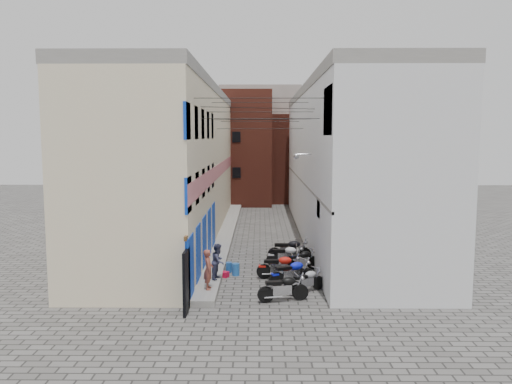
{
  "coord_description": "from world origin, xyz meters",
  "views": [
    {
      "loc": [
        0.02,
        -17.09,
        6.07
      ],
      "look_at": [
        -0.22,
        10.27,
        3.0
      ],
      "focal_mm": 35.0,
      "sensor_mm": 36.0,
      "label": 1
    }
  ],
  "objects_px": {
    "motorcycle_d": "(280,265)",
    "motorcycle_e": "(302,259)",
    "red_crate": "(224,274)",
    "motorcycle_a": "(283,287)",
    "motorcycle_f": "(286,254)",
    "motorcycle_c": "(292,271)",
    "person_a": "(208,269)",
    "water_jug_far": "(229,267)",
    "motorcycle_g": "(289,249)",
    "person_b": "(218,261)",
    "motorcycle_b": "(307,280)",
    "water_jug_near": "(236,269)"
  },
  "relations": [
    {
      "from": "water_jug_near",
      "to": "person_a",
      "type": "bearing_deg",
      "value": -108.03
    },
    {
      "from": "water_jug_near",
      "to": "red_crate",
      "type": "distance_m",
      "value": 0.59
    },
    {
      "from": "person_b",
      "to": "water_jug_far",
      "type": "xyz_separation_m",
      "value": [
        0.31,
        1.9,
        -0.76
      ]
    },
    {
      "from": "motorcycle_c",
      "to": "red_crate",
      "type": "relative_size",
      "value": 5.25
    },
    {
      "from": "motorcycle_b",
      "to": "motorcycle_c",
      "type": "relative_size",
      "value": 0.86
    },
    {
      "from": "motorcycle_b",
      "to": "person_a",
      "type": "height_order",
      "value": "person_a"
    },
    {
      "from": "motorcycle_e",
      "to": "water_jug_far",
      "type": "xyz_separation_m",
      "value": [
        -3.29,
        -0.2,
        -0.33
      ]
    },
    {
      "from": "motorcycle_c",
      "to": "water_jug_far",
      "type": "distance_m",
      "value": 3.38
    },
    {
      "from": "motorcycle_g",
      "to": "person_a",
      "type": "height_order",
      "value": "person_a"
    },
    {
      "from": "red_crate",
      "to": "motorcycle_a",
      "type": "bearing_deg",
      "value": -52.69
    },
    {
      "from": "water_jug_far",
      "to": "motorcycle_b",
      "type": "bearing_deg",
      "value": -41.91
    },
    {
      "from": "motorcycle_g",
      "to": "red_crate",
      "type": "bearing_deg",
      "value": -48.76
    },
    {
      "from": "motorcycle_d",
      "to": "water_jug_far",
      "type": "height_order",
      "value": "motorcycle_d"
    },
    {
      "from": "motorcycle_c",
      "to": "motorcycle_e",
      "type": "relative_size",
      "value": 1.07
    },
    {
      "from": "person_a",
      "to": "water_jug_far",
      "type": "height_order",
      "value": "person_a"
    },
    {
      "from": "person_a",
      "to": "person_b",
      "type": "distance_m",
      "value": 1.42
    },
    {
      "from": "person_a",
      "to": "water_jug_near",
      "type": "relative_size",
      "value": 2.92
    },
    {
      "from": "water_jug_near",
      "to": "water_jug_far",
      "type": "height_order",
      "value": "water_jug_near"
    },
    {
      "from": "motorcycle_a",
      "to": "motorcycle_c",
      "type": "bearing_deg",
      "value": 155.1
    },
    {
      "from": "motorcycle_a",
      "to": "motorcycle_d",
      "type": "relative_size",
      "value": 0.96
    },
    {
      "from": "motorcycle_g",
      "to": "water_jug_near",
      "type": "bearing_deg",
      "value": -46.77
    },
    {
      "from": "motorcycle_d",
      "to": "person_b",
      "type": "relative_size",
      "value": 1.38
    },
    {
      "from": "motorcycle_b",
      "to": "red_crate",
      "type": "relative_size",
      "value": 4.53
    },
    {
      "from": "water_jug_near",
      "to": "water_jug_far",
      "type": "xyz_separation_m",
      "value": [
        -0.33,
        0.52,
        -0.04
      ]
    },
    {
      "from": "motorcycle_e",
      "to": "person_a",
      "type": "xyz_separation_m",
      "value": [
        -3.86,
        -3.5,
        0.47
      ]
    },
    {
      "from": "motorcycle_f",
      "to": "person_a",
      "type": "relative_size",
      "value": 1.22
    },
    {
      "from": "motorcycle_b",
      "to": "motorcycle_c",
      "type": "distance_m",
      "value": 1.05
    },
    {
      "from": "motorcycle_a",
      "to": "motorcycle_f",
      "type": "relative_size",
      "value": 1.02
    },
    {
      "from": "motorcycle_a",
      "to": "motorcycle_e",
      "type": "xyz_separation_m",
      "value": [
        1.03,
        4.19,
        -0.01
      ]
    },
    {
      "from": "motorcycle_g",
      "to": "motorcycle_c",
      "type": "bearing_deg",
      "value": -3.88
    },
    {
      "from": "motorcycle_f",
      "to": "person_a",
      "type": "bearing_deg",
      "value": -31.89
    },
    {
      "from": "person_a",
      "to": "motorcycle_b",
      "type": "bearing_deg",
      "value": -87.94
    },
    {
      "from": "motorcycle_d",
      "to": "motorcycle_f",
      "type": "distance_m",
      "value": 2.19
    },
    {
      "from": "red_crate",
      "to": "person_b",
      "type": "bearing_deg",
      "value": -97.89
    },
    {
      "from": "motorcycle_g",
      "to": "person_a",
      "type": "bearing_deg",
      "value": -34.71
    },
    {
      "from": "motorcycle_d",
      "to": "motorcycle_e",
      "type": "height_order",
      "value": "motorcycle_d"
    },
    {
      "from": "motorcycle_g",
      "to": "person_b",
      "type": "height_order",
      "value": "person_b"
    },
    {
      "from": "motorcycle_a",
      "to": "motorcycle_f",
      "type": "xyz_separation_m",
      "value": [
        0.38,
        5.13,
        -0.01
      ]
    },
    {
      "from": "motorcycle_g",
      "to": "person_b",
      "type": "xyz_separation_m",
      "value": [
        -3.14,
        -3.89,
        0.36
      ]
    },
    {
      "from": "motorcycle_d",
      "to": "motorcycle_g",
      "type": "height_order",
      "value": "motorcycle_g"
    },
    {
      "from": "red_crate",
      "to": "water_jug_near",
      "type": "bearing_deg",
      "value": 30.79
    },
    {
      "from": "motorcycle_a",
      "to": "motorcycle_f",
      "type": "bearing_deg",
      "value": 163.49
    },
    {
      "from": "red_crate",
      "to": "motorcycle_g",
      "type": "bearing_deg",
      "value": 43.2
    },
    {
      "from": "motorcycle_c",
      "to": "person_a",
      "type": "relative_size",
      "value": 1.32
    },
    {
      "from": "water_jug_near",
      "to": "red_crate",
      "type": "xyz_separation_m",
      "value": [
        -0.49,
        -0.29,
        -0.14
      ]
    },
    {
      "from": "person_b",
      "to": "motorcycle_b",
      "type": "bearing_deg",
      "value": -90.3
    },
    {
      "from": "motorcycle_d",
      "to": "water_jug_near",
      "type": "distance_m",
      "value": 2.01
    },
    {
      "from": "motorcycle_b",
      "to": "red_crate",
      "type": "height_order",
      "value": "motorcycle_b"
    },
    {
      "from": "motorcycle_a",
      "to": "motorcycle_g",
      "type": "relative_size",
      "value": 0.9
    },
    {
      "from": "motorcycle_d",
      "to": "red_crate",
      "type": "height_order",
      "value": "motorcycle_d"
    }
  ]
}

